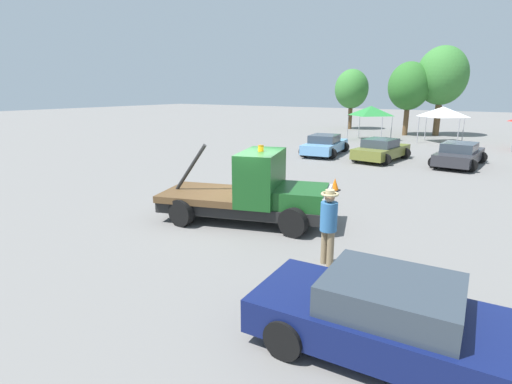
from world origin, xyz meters
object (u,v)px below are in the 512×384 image
tow_truck (253,193)px  traffic_cone (335,185)px  parked_car_olive (381,150)px  canopy_tent_green (371,111)px  person_near_truck (329,221)px  parked_car_charcoal (459,154)px  tree_right (442,76)px  tree_center (352,89)px  tree_left (409,86)px  foreground_car (402,322)px  canopy_tent_white (443,112)px  parked_car_skyblue (325,145)px

tow_truck → traffic_cone: tow_truck is taller
parked_car_olive → canopy_tent_green: 10.68m
canopy_tent_green → person_near_truck: bearing=-74.0°
tow_truck → parked_car_charcoal: size_ratio=1.17×
traffic_cone → tree_right: bearing=90.9°
tow_truck → tree_center: (-8.92, 32.20, 3.28)m
canopy_tent_green → parked_car_olive: bearing=-68.1°
parked_car_olive → tree_center: (-8.89, 18.18, 3.61)m
traffic_cone → tree_left: bearing=96.9°
foreground_car → parked_car_charcoal: bearing=91.0°
tow_truck → tree_right: tree_right is taller
tow_truck → tree_left: 29.48m
tow_truck → canopy_tent_green: 24.16m
tow_truck → canopy_tent_green: size_ratio=1.98×
tree_center → traffic_cone: size_ratio=11.53×
parked_car_olive → canopy_tent_white: canopy_tent_white is taller
tow_truck → parked_car_charcoal: bearing=56.2°
parked_car_charcoal → canopy_tent_white: bearing=17.9°
parked_car_charcoal → tree_left: 16.34m
foreground_car → tree_right: (-5.62, 34.94, 4.76)m
person_near_truck → tree_center: size_ratio=0.30×
tree_left → tree_center: tree_left is taller
tree_right → traffic_cone: bearing=-89.1°
parked_car_charcoal → tree_left: bearing=27.5°
tow_truck → tree_center: size_ratio=0.92×
tree_left → tree_center: (-6.64, 3.02, -0.25)m
foreground_car → traffic_cone: 11.11m
foreground_car → tree_center: 39.65m
foreground_car → tree_right: bearing=95.2°
foreground_car → canopy_tent_green: canopy_tent_green is taller
parked_car_charcoal → tree_right: bearing=17.5°
foreground_car → person_near_truck: person_near_truck is taller
tow_truck → canopy_tent_green: bearing=81.6°
parked_car_olive → tree_left: 15.80m
parked_car_skyblue → canopy_tent_white: size_ratio=1.68×
parked_car_skyblue → parked_car_charcoal: bearing=-94.4°
parked_car_olive → foreground_car: bearing=-155.7°
parked_car_olive → tree_right: size_ratio=0.58×
parked_car_charcoal → person_near_truck: bearing=-179.4°
tree_center → parked_car_skyblue: bearing=-74.2°
foreground_car → parked_car_olive: bearing=103.7°
canopy_tent_green → foreground_car: bearing=-70.9°
foreground_car → parked_car_charcoal: (-1.62, 19.12, -0.00)m
tow_truck → parked_car_olive: size_ratio=1.25×
person_near_truck → tree_right: 32.73m
foreground_car → person_near_truck: size_ratio=2.63×
parked_car_olive → parked_car_charcoal: (4.23, 0.67, 0.00)m
parked_car_skyblue → canopy_tent_green: canopy_tent_green is taller
canopy_tent_white → person_near_truck: bearing=-85.9°
tow_truck → parked_car_skyblue: bearing=87.2°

